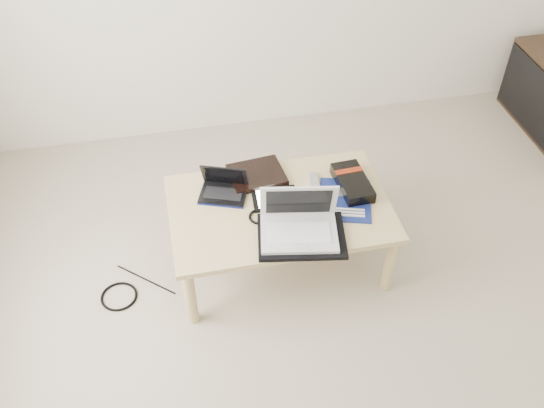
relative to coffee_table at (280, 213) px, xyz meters
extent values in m
plane|color=#B1A48F|center=(0.31, -0.71, -0.35)|extent=(4.00, 4.00, 0.00)
cube|color=#D6B681|center=(0.00, 0.00, 0.03)|extent=(1.10, 0.70, 0.03)
cylinder|color=#D6B681|center=(-0.50, -0.30, -0.17)|extent=(0.06, 0.06, 0.37)
cylinder|color=#D6B681|center=(0.50, -0.30, -0.17)|extent=(0.06, 0.06, 0.37)
cylinder|color=#D6B681|center=(-0.50, 0.30, -0.17)|extent=(0.06, 0.06, 0.37)
cylinder|color=#D6B681|center=(0.50, 0.30, -0.17)|extent=(0.06, 0.06, 0.37)
cube|color=black|center=(1.89, 0.74, -0.10)|extent=(0.02, 0.86, 0.44)
cube|color=black|center=(-0.07, 0.25, 0.06)|extent=(0.30, 0.26, 0.03)
cube|color=black|center=(-0.26, 0.14, 0.06)|extent=(0.28, 0.23, 0.01)
cube|color=black|center=(-0.26, 0.13, 0.06)|extent=(0.21, 0.15, 0.00)
cube|color=black|center=(-0.28, 0.08, 0.06)|extent=(0.06, 0.04, 0.00)
cube|color=black|center=(-0.25, 0.19, 0.14)|extent=(0.24, 0.14, 0.15)
cube|color=black|center=(-0.25, 0.18, 0.14)|extent=(0.20, 0.11, 0.12)
cube|color=#0D154D|center=(-0.29, 0.06, 0.05)|extent=(0.22, 0.09, 0.01)
cube|color=black|center=(-0.01, 0.06, 0.05)|extent=(0.24, 0.19, 0.01)
cube|color=white|center=(-0.01, 0.06, 0.06)|extent=(0.19, 0.15, 0.00)
cube|color=#A9A9AE|center=(0.21, 0.10, 0.06)|extent=(0.08, 0.21, 0.02)
cube|color=gray|center=(0.21, 0.10, 0.07)|extent=(0.06, 0.17, 0.00)
cube|color=black|center=(0.05, -0.23, 0.06)|extent=(0.46, 0.36, 0.02)
cube|color=silver|center=(0.04, -0.23, 0.08)|extent=(0.40, 0.31, 0.02)
cube|color=white|center=(0.04, -0.23, 0.09)|extent=(0.31, 0.19, 0.00)
cube|color=silver|center=(0.03, -0.32, 0.09)|extent=(0.08, 0.05, 0.00)
cube|color=silver|center=(0.06, -0.14, 0.20)|extent=(0.37, 0.14, 0.24)
cube|color=black|center=(0.06, -0.15, 0.20)|extent=(0.31, 0.11, 0.19)
cube|color=#0B104C|center=(0.33, -0.02, 0.05)|extent=(0.34, 0.38, 0.01)
cube|color=#A9A9AE|center=(0.31, 0.03, 0.06)|extent=(0.07, 0.07, 0.01)
cube|color=yellow|center=(0.43, 0.05, 0.06)|extent=(0.11, 0.04, 0.01)
cube|color=yellow|center=(0.43, 0.03, 0.06)|extent=(0.11, 0.04, 0.01)
cube|color=silver|center=(0.33, -0.10, 0.06)|extent=(0.15, 0.05, 0.01)
cube|color=silver|center=(0.33, -0.12, 0.06)|extent=(0.15, 0.05, 0.01)
cube|color=silver|center=(0.32, -0.14, 0.06)|extent=(0.15, 0.05, 0.01)
cube|color=black|center=(0.26, -0.06, 0.06)|extent=(0.03, 0.03, 0.01)
cube|color=black|center=(0.40, 0.06, 0.08)|extent=(0.16, 0.30, 0.06)
cube|color=maroon|center=(0.39, 0.12, 0.11)|extent=(0.15, 0.04, 0.00)
torus|color=black|center=(-0.11, -0.06, 0.05)|extent=(0.12, 0.12, 0.01)
torus|color=black|center=(-0.86, -0.08, -0.35)|extent=(0.25, 0.25, 0.01)
cylinder|color=black|center=(-0.72, 0.00, -0.35)|extent=(0.29, 0.26, 0.01)
camera|label=1|loc=(-0.49, -2.13, 2.13)|focal=40.00mm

